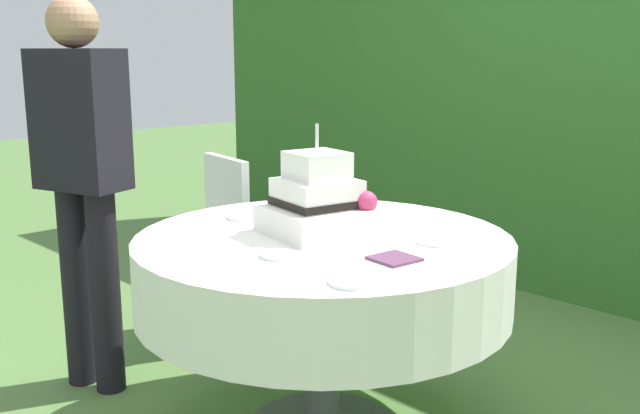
{
  "coord_description": "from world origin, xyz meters",
  "views": [
    {
      "loc": [
        1.77,
        -1.74,
        1.39
      ],
      "look_at": [
        -0.02,
        0.01,
        0.85
      ],
      "focal_mm": 40.85,
      "sensor_mm": 36.0,
      "label": 1
    }
  ],
  "objects_px": {
    "serving_plate_left": "(438,241)",
    "garden_chair": "(209,230)",
    "serving_plate_near": "(352,282)",
    "wedding_cake": "(318,203)",
    "serving_plate_right": "(244,217)",
    "napkin_stack": "(394,259)",
    "standing_person": "(83,169)",
    "cake_table": "(323,272)",
    "serving_plate_far": "(278,255)"
  },
  "relations": [
    {
      "from": "serving_plate_left",
      "to": "garden_chair",
      "type": "bearing_deg",
      "value": 177.86
    },
    {
      "from": "serving_plate_near",
      "to": "garden_chair",
      "type": "bearing_deg",
      "value": 158.75
    },
    {
      "from": "wedding_cake",
      "to": "serving_plate_right",
      "type": "distance_m",
      "value": 0.39
    },
    {
      "from": "napkin_stack",
      "to": "standing_person",
      "type": "bearing_deg",
      "value": -164.74
    },
    {
      "from": "napkin_stack",
      "to": "cake_table",
      "type": "bearing_deg",
      "value": 171.74
    },
    {
      "from": "standing_person",
      "to": "serving_plate_near",
      "type": "bearing_deg",
      "value": 3.89
    },
    {
      "from": "serving_plate_near",
      "to": "serving_plate_left",
      "type": "bearing_deg",
      "value": 100.95
    },
    {
      "from": "serving_plate_near",
      "to": "garden_chair",
      "type": "distance_m",
      "value": 1.63
    },
    {
      "from": "wedding_cake",
      "to": "serving_plate_left",
      "type": "bearing_deg",
      "value": 27.92
    },
    {
      "from": "cake_table",
      "to": "serving_plate_near",
      "type": "xyz_separation_m",
      "value": [
        0.44,
        -0.32,
        0.14
      ]
    },
    {
      "from": "serving_plate_right",
      "to": "standing_person",
      "type": "height_order",
      "value": "standing_person"
    },
    {
      "from": "cake_table",
      "to": "wedding_cake",
      "type": "bearing_deg",
      "value": 162.07
    },
    {
      "from": "serving_plate_left",
      "to": "serving_plate_far",
      "type": "bearing_deg",
      "value": -116.6
    },
    {
      "from": "serving_plate_far",
      "to": "napkin_stack",
      "type": "distance_m",
      "value": 0.37
    },
    {
      "from": "serving_plate_near",
      "to": "napkin_stack",
      "type": "height_order",
      "value": "serving_plate_near"
    },
    {
      "from": "serving_plate_far",
      "to": "napkin_stack",
      "type": "height_order",
      "value": "serving_plate_far"
    },
    {
      "from": "serving_plate_near",
      "to": "serving_plate_far",
      "type": "distance_m",
      "value": 0.35
    },
    {
      "from": "wedding_cake",
      "to": "garden_chair",
      "type": "relative_size",
      "value": 0.44
    },
    {
      "from": "napkin_stack",
      "to": "wedding_cake",
      "type": "bearing_deg",
      "value": 170.8
    },
    {
      "from": "serving_plate_left",
      "to": "napkin_stack",
      "type": "distance_m",
      "value": 0.27
    },
    {
      "from": "serving_plate_left",
      "to": "garden_chair",
      "type": "height_order",
      "value": "garden_chair"
    },
    {
      "from": "serving_plate_right",
      "to": "napkin_stack",
      "type": "distance_m",
      "value": 0.78
    },
    {
      "from": "garden_chair",
      "to": "serving_plate_near",
      "type": "bearing_deg",
      "value": -21.25
    },
    {
      "from": "serving_plate_near",
      "to": "standing_person",
      "type": "height_order",
      "value": "standing_person"
    },
    {
      "from": "serving_plate_far",
      "to": "serving_plate_right",
      "type": "xyz_separation_m",
      "value": [
        -0.5,
        0.26,
        0.0
      ]
    },
    {
      "from": "serving_plate_far",
      "to": "serving_plate_left",
      "type": "xyz_separation_m",
      "value": [
        0.25,
        0.5,
        0.0
      ]
    },
    {
      "from": "serving_plate_right",
      "to": "garden_chair",
      "type": "distance_m",
      "value": 0.75
    },
    {
      "from": "cake_table",
      "to": "garden_chair",
      "type": "height_order",
      "value": "garden_chair"
    },
    {
      "from": "napkin_stack",
      "to": "serving_plate_far",
      "type": "bearing_deg",
      "value": -140.43
    },
    {
      "from": "wedding_cake",
      "to": "serving_plate_near",
      "type": "relative_size",
      "value": 2.9
    },
    {
      "from": "serving_plate_right",
      "to": "garden_chair",
      "type": "bearing_deg",
      "value": 155.73
    },
    {
      "from": "wedding_cake",
      "to": "standing_person",
      "type": "height_order",
      "value": "standing_person"
    },
    {
      "from": "wedding_cake",
      "to": "serving_plate_far",
      "type": "bearing_deg",
      "value": -66.98
    },
    {
      "from": "serving_plate_left",
      "to": "napkin_stack",
      "type": "xyz_separation_m",
      "value": [
        0.03,
        -0.27,
        -0.0
      ]
    },
    {
      "from": "wedding_cake",
      "to": "serving_plate_near",
      "type": "xyz_separation_m",
      "value": [
        0.48,
        -0.33,
        -0.1
      ]
    },
    {
      "from": "serving_plate_near",
      "to": "garden_chair",
      "type": "relative_size",
      "value": 0.15
    },
    {
      "from": "wedding_cake",
      "to": "serving_plate_right",
      "type": "xyz_separation_m",
      "value": [
        -0.37,
        -0.04,
        -0.1
      ]
    },
    {
      "from": "cake_table",
      "to": "serving_plate_left",
      "type": "bearing_deg",
      "value": 32.08
    },
    {
      "from": "wedding_cake",
      "to": "garden_chair",
      "type": "height_order",
      "value": "wedding_cake"
    },
    {
      "from": "serving_plate_far",
      "to": "garden_chair",
      "type": "distance_m",
      "value": 1.29
    },
    {
      "from": "serving_plate_far",
      "to": "standing_person",
      "type": "distance_m",
      "value": 1.06
    },
    {
      "from": "serving_plate_far",
      "to": "standing_person",
      "type": "height_order",
      "value": "standing_person"
    },
    {
      "from": "serving_plate_far",
      "to": "cake_table",
      "type": "bearing_deg",
      "value": 107.18
    },
    {
      "from": "serving_plate_left",
      "to": "garden_chair",
      "type": "distance_m",
      "value": 1.42
    },
    {
      "from": "serving_plate_far",
      "to": "standing_person",
      "type": "xyz_separation_m",
      "value": [
        -1.04,
        -0.13,
        0.17
      ]
    },
    {
      "from": "wedding_cake",
      "to": "serving_plate_near",
      "type": "distance_m",
      "value": 0.59
    },
    {
      "from": "serving_plate_near",
      "to": "napkin_stack",
      "type": "bearing_deg",
      "value": 104.92
    },
    {
      "from": "serving_plate_left",
      "to": "napkin_stack",
      "type": "relative_size",
      "value": 1.1
    },
    {
      "from": "serving_plate_left",
      "to": "garden_chair",
      "type": "xyz_separation_m",
      "value": [
        -1.4,
        0.05,
        -0.22
      ]
    },
    {
      "from": "garden_chair",
      "to": "wedding_cake",
      "type": "bearing_deg",
      "value": -13.87
    }
  ]
}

